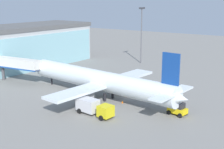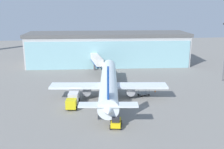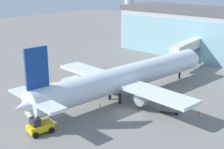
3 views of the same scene
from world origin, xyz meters
name	(u,v)px [view 2 (image 2 of 3)]	position (x,y,z in m)	size (l,w,h in m)	color
ground	(127,102)	(0.00, 0.00, 0.00)	(240.00, 240.00, 0.00)	gray
terminal_building	(108,49)	(-0.01, 41.41, 6.08)	(61.41, 19.72, 12.16)	#B3B3B3
jet_bridge	(97,60)	(-5.25, 27.64, 4.50)	(3.50, 13.08, 5.88)	silver
airplane	(109,83)	(-3.93, 3.98, 3.56)	(28.39, 39.65, 11.02)	white
catering_truck	(73,99)	(-12.60, -0.70, 1.47)	(3.21, 7.51, 2.65)	yellow
baggage_cart	(144,94)	(4.91, 3.72, 0.50)	(3.19, 2.51, 1.50)	slate
pushback_tug	(116,122)	(-4.53, -13.01, 0.97)	(2.67, 3.48, 2.30)	yellow
safety_cone_nose	(109,104)	(-4.49, -1.63, 0.28)	(0.36, 0.36, 0.55)	orange
safety_cone_wingtip	(155,91)	(8.57, 6.09, 0.28)	(0.36, 0.36, 0.55)	orange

